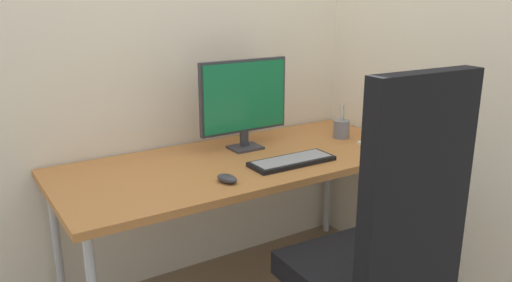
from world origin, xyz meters
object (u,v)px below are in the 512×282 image
object	(u,v)px
pen_holder	(341,129)
mouse	(227,179)
office_chair	(382,244)
monitor	(244,99)
keyboard	(292,161)
notebook	(376,147)

from	to	relation	value
pen_holder	mouse	bearing A→B (deg)	-163.08
office_chair	mouse	bearing A→B (deg)	116.43
office_chair	pen_holder	xyz separation A→B (m)	(0.55, 0.83, 0.15)
monitor	pen_holder	bearing A→B (deg)	-11.63
keyboard	mouse	xyz separation A→B (m)	(-0.36, -0.05, 0.01)
keyboard	mouse	bearing A→B (deg)	-171.86
keyboard	pen_holder	bearing A→B (deg)	23.19
monitor	pen_holder	size ratio (longest dim) A/B	2.52
office_chair	notebook	bearing A→B (deg)	46.79
mouse	monitor	bearing A→B (deg)	34.71
notebook	office_chair	bearing A→B (deg)	-117.60
office_chair	keyboard	world-z (taller)	office_chair
mouse	notebook	world-z (taller)	mouse
pen_holder	notebook	xyz separation A→B (m)	(0.01, -0.24, -0.04)
office_chair	keyboard	xyz separation A→B (m)	(0.07, 0.63, 0.11)
keyboard	notebook	world-z (taller)	keyboard
keyboard	pen_holder	xyz separation A→B (m)	(0.47, 0.20, 0.04)
mouse	pen_holder	bearing A→B (deg)	1.33
office_chair	keyboard	bearing A→B (deg)	83.27
mouse	notebook	xyz separation A→B (m)	(0.85, 0.02, -0.01)
pen_holder	office_chair	bearing A→B (deg)	-123.20
monitor	keyboard	distance (m)	0.40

